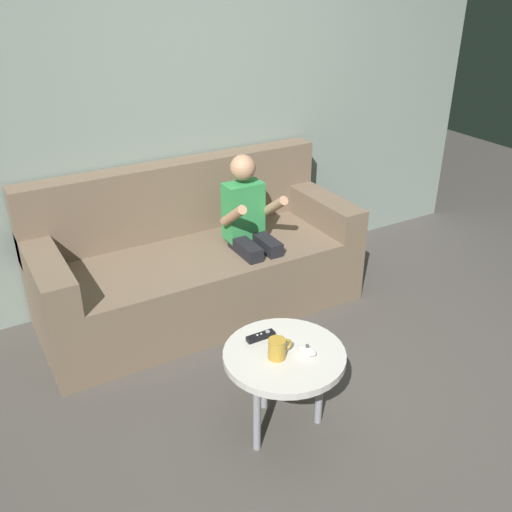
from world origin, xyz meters
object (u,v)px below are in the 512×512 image
object	(u,v)px
person_seated_on_couch	(251,227)
nunchuk_white	(307,351)
couch	(196,264)
coffee_mug	(277,349)
coffee_table	(284,360)
game_remote_black_near_edge	(261,336)

from	to	relation	value
person_seated_on_couch	nunchuk_white	world-z (taller)	person_seated_on_couch
couch	coffee_mug	size ratio (longest dim) A/B	16.87
coffee_table	coffee_mug	size ratio (longest dim) A/B	4.75
person_seated_on_couch	game_remote_black_near_edge	distance (m)	0.99
person_seated_on_couch	coffee_table	size ratio (longest dim) A/B	1.80
coffee_table	coffee_mug	bearing A→B (deg)	-160.08
couch	coffee_table	bearing A→B (deg)	-95.28
person_seated_on_couch	game_remote_black_near_edge	bearing A→B (deg)	-116.77
coffee_table	coffee_mug	distance (m)	0.11
game_remote_black_near_edge	coffee_mug	bearing A→B (deg)	-92.94
person_seated_on_couch	coffee_table	xyz separation A→B (m)	(-0.40, -1.02, -0.17)
couch	person_seated_on_couch	xyz separation A→B (m)	(0.29, -0.19, 0.26)
coffee_table	nunchuk_white	bearing A→B (deg)	-39.46
person_seated_on_couch	nunchuk_white	bearing A→B (deg)	-106.60
couch	nunchuk_white	xyz separation A→B (m)	(-0.03, -1.27, 0.16)
coffee_table	person_seated_on_couch	bearing A→B (deg)	68.41
game_remote_black_near_edge	person_seated_on_couch	bearing A→B (deg)	63.23
person_seated_on_couch	game_remote_black_near_edge	xyz separation A→B (m)	(-0.44, -0.88, -0.12)
couch	coffee_table	size ratio (longest dim) A/B	3.55
person_seated_on_couch	nunchuk_white	distance (m)	1.14
coffee_mug	coffee_table	bearing A→B (deg)	19.92
coffee_table	couch	bearing A→B (deg)	84.72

